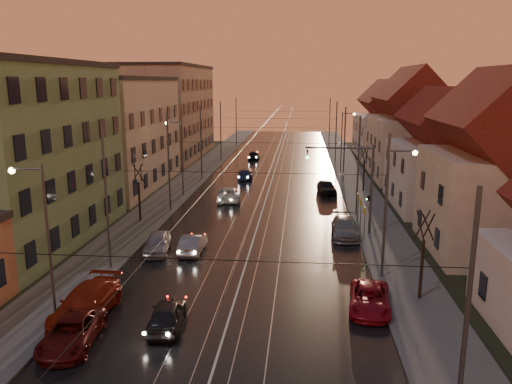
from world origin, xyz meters
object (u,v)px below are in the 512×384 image
(driving_car_3, at_px, (245,174))
(driving_car_0, at_px, (167,315))
(parked_left_2, at_px, (86,303))
(parked_right_2, at_px, (327,187))
(street_lamp_1, at_px, (392,198))
(street_lamp_2, at_px, (179,150))
(driving_car_4, at_px, (254,155))
(parked_left_1, at_px, (72,332))
(driving_car_2, at_px, (229,194))
(driving_car_1, at_px, (193,243))
(street_lamp_0, at_px, (41,228))
(traffic_light_mast, at_px, (359,178))
(parked_left_3, at_px, (157,243))
(parked_right_1, at_px, (345,228))
(street_lamp_3, at_px, (344,136))
(parked_right_0, at_px, (370,299))

(driving_car_3, bearing_deg, driving_car_0, 85.19)
(parked_left_2, distance_m, parked_right_2, 33.22)
(street_lamp_1, distance_m, driving_car_3, 32.71)
(street_lamp_2, height_order, driving_car_4, street_lamp_2)
(parked_left_1, distance_m, parked_left_2, 2.86)
(driving_car_2, bearing_deg, driving_car_1, 81.79)
(street_lamp_1, xyz_separation_m, driving_car_1, (-13.13, 2.74, -4.23))
(street_lamp_0, distance_m, driving_car_0, 7.50)
(driving_car_2, relative_size, driving_car_4, 1.22)
(driving_car_0, bearing_deg, street_lamp_2, -82.75)
(driving_car_3, bearing_deg, street_lamp_1, 107.09)
(traffic_light_mast, height_order, parked_left_1, traffic_light_mast)
(parked_left_2, xyz_separation_m, parked_left_3, (0.83, 10.02, -0.08))
(driving_car_1, distance_m, parked_left_2, 10.82)
(driving_car_3, xyz_separation_m, parked_left_1, (-3.48, -40.31, -0.00))
(driving_car_2, height_order, parked_right_1, parked_right_1)
(street_lamp_0, relative_size, street_lamp_3, 1.00)
(driving_car_2, bearing_deg, street_lamp_2, -22.94)
(street_lamp_1, distance_m, parked_right_0, 7.12)
(parked_right_0, bearing_deg, parked_right_2, 98.51)
(driving_car_2, relative_size, parked_left_2, 0.93)
(street_lamp_3, xyz_separation_m, driving_car_3, (-12.43, -6.05, -4.25))
(driving_car_4, bearing_deg, parked_left_2, 85.88)
(driving_car_3, bearing_deg, parked_left_1, 79.61)
(parked_left_3, bearing_deg, driving_car_0, -78.91)
(parked_right_2, bearing_deg, parked_left_3, -128.89)
(driving_car_1, xyz_separation_m, parked_left_1, (-2.79, -13.10, -0.02))
(street_lamp_1, distance_m, street_lamp_3, 36.00)
(street_lamp_1, relative_size, street_lamp_2, 1.00)
(street_lamp_2, height_order, parked_left_1, street_lamp_2)
(driving_car_2, xyz_separation_m, parked_left_1, (-3.12, -28.81, -0.06))
(parked_right_2, bearing_deg, parked_right_1, -93.80)
(driving_car_3, xyz_separation_m, driving_car_4, (-0.45, 15.96, 0.05))
(street_lamp_3, xyz_separation_m, parked_left_1, (-15.92, -46.36, -4.25))
(street_lamp_2, xyz_separation_m, parked_left_1, (2.29, -30.36, -4.25))
(parked_left_2, relative_size, parked_right_1, 1.09)
(street_lamp_0, relative_size, street_lamp_1, 1.00)
(street_lamp_2, height_order, parked_right_2, street_lamp_2)
(driving_car_3, bearing_deg, parked_right_0, 101.25)
(street_lamp_1, height_order, street_lamp_2, same)
(driving_car_3, relative_size, parked_right_0, 0.98)
(parked_right_2, bearing_deg, driving_car_1, -123.87)
(driving_car_1, xyz_separation_m, driving_car_3, (0.70, 27.21, -0.02))
(street_lamp_3, xyz_separation_m, traffic_light_mast, (-1.11, -28.00, -0.29))
(street_lamp_3, bearing_deg, traffic_light_mast, -92.27)
(driving_car_4, relative_size, parked_right_2, 0.94)
(parked_left_3, bearing_deg, parked_right_2, 50.03)
(parked_right_2, bearing_deg, parked_right_0, -94.53)
(street_lamp_0, xyz_separation_m, parked_left_3, (2.58, 10.47, -4.18))
(driving_car_0, xyz_separation_m, parked_right_1, (9.95, 15.73, 0.04))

